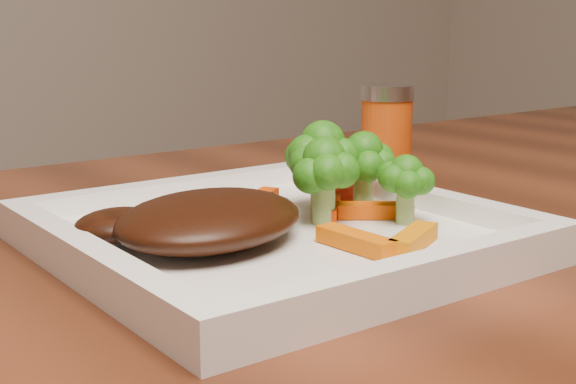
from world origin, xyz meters
TOP-DOWN VIEW (x-y plane):
  - plate at (-0.09, 0.24)m, footprint 0.27×0.27m
  - steak at (-0.13, 0.25)m, footprint 0.16×0.14m
  - broccoli_0 at (-0.03, 0.27)m, footprint 0.07×0.07m
  - broccoli_1 at (0.00, 0.26)m, footprint 0.07×0.07m
  - broccoli_2 at (-0.00, 0.21)m, footprint 0.04×0.04m
  - broccoli_3 at (-0.05, 0.24)m, footprint 0.06×0.06m
  - carrot_0 at (-0.04, 0.17)m, footprint 0.05×0.04m
  - carrot_2 at (-0.07, 0.18)m, footprint 0.02×0.06m
  - carrot_3 at (0.02, 0.29)m, footprint 0.05×0.01m
  - carrot_4 at (-0.06, 0.31)m, footprint 0.05×0.04m
  - carrot_5 at (-0.01, 0.23)m, footprint 0.05×0.04m
  - carrot_6 at (-0.03, 0.26)m, footprint 0.05×0.05m
  - spice_shaker at (0.08, 0.32)m, footprint 0.05×0.05m

SIDE VIEW (x-z plane):
  - plate at x=-0.09m, z-range 0.75..0.76m
  - carrot_0 at x=-0.04m, z-range 0.76..0.77m
  - carrot_2 at x=-0.07m, z-range 0.76..0.77m
  - carrot_3 at x=0.02m, z-range 0.76..0.77m
  - carrot_4 at x=-0.06m, z-range 0.76..0.77m
  - carrot_5 at x=-0.01m, z-range 0.76..0.77m
  - carrot_6 at x=-0.03m, z-range 0.76..0.77m
  - steak at x=-0.13m, z-range 0.76..0.79m
  - broccoli_2 at x=0.00m, z-range 0.76..0.82m
  - broccoli_3 at x=-0.05m, z-range 0.76..0.82m
  - broccoli_1 at x=0.00m, z-range 0.76..0.83m
  - spice_shaker at x=0.08m, z-range 0.75..0.84m
  - broccoli_0 at x=-0.03m, z-range 0.76..0.83m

